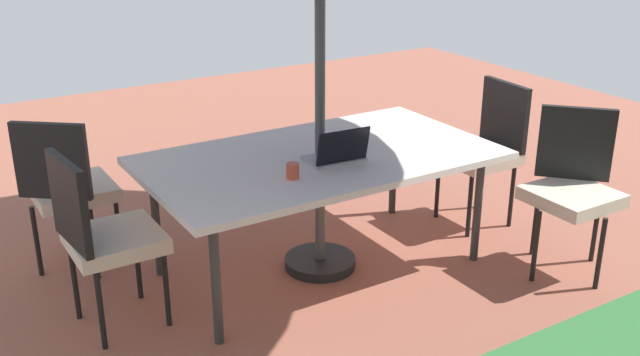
# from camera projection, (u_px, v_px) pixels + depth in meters

# --- Properties ---
(ground_plane) EXTENTS (10.00, 10.00, 0.02)m
(ground_plane) POSITION_uv_depth(u_px,v_px,m) (320.00, 268.00, 4.59)
(ground_plane) COLOR #935442
(dining_table) EXTENTS (2.06, 1.16, 0.74)m
(dining_table) POSITION_uv_depth(u_px,v_px,m) (320.00, 162.00, 4.34)
(dining_table) COLOR silver
(dining_table) RESTS_ON ground_plane
(chair_southeast) EXTENTS (0.58, 0.58, 0.98)m
(chair_southeast) POSITION_uv_depth(u_px,v_px,m) (67.00, 185.00, 4.37)
(chair_southeast) COLOR beige
(chair_southeast) RESTS_ON ground_plane
(chair_northwest) EXTENTS (0.59, 0.59, 0.98)m
(chair_northwest) POSITION_uv_depth(u_px,v_px,m) (573.00, 183.00, 4.40)
(chair_northwest) COLOR beige
(chair_northwest) RESTS_ON ground_plane
(chair_east) EXTENTS (0.48, 0.47, 0.98)m
(chair_east) POSITION_uv_depth(u_px,v_px,m) (102.00, 232.00, 3.77)
(chair_east) COLOR beige
(chair_east) RESTS_ON ground_plane
(chair_west) EXTENTS (0.48, 0.46, 0.98)m
(chair_west) POSITION_uv_depth(u_px,v_px,m) (485.00, 146.00, 5.04)
(chair_west) COLOR beige
(chair_west) RESTS_ON ground_plane
(laptop) EXTENTS (0.34, 0.27, 0.21)m
(laptop) POSITION_uv_depth(u_px,v_px,m) (337.00, 154.00, 4.19)
(laptop) COLOR gray
(laptop) RESTS_ON dining_table
(cup) EXTENTS (0.07, 0.07, 0.08)m
(cup) POSITION_uv_depth(u_px,v_px,m) (293.00, 171.00, 3.95)
(cup) COLOR #CC4C33
(cup) RESTS_ON dining_table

